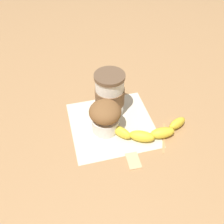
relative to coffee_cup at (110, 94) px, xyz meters
The scene contains 7 objects.
ground_plane 0.09m from the coffee_cup, 23.60° to the right, with size 3.00×3.00×0.00m, color #A87C51.
paper_napkin 0.09m from the coffee_cup, 23.60° to the right, with size 0.24×0.24×0.00m, color beige.
coffee_cup is the anchor object (origin of this frame).
muffin 0.08m from the coffee_cup, 39.30° to the right, with size 0.09×0.09×0.09m.
banana 0.16m from the coffee_cup, 18.40° to the left, with size 0.11×0.21×0.03m.
sugar_packet 0.20m from the coffee_cup, 11.97° to the right, with size 0.05×0.03×0.01m, color #E0B27F.
wooden_stirrer 0.20m from the coffee_cup, 24.42° to the left, with size 0.11×0.01×0.00m, color tan.
Camera 1 is at (0.45, -0.26, 0.55)m, focal length 42.00 mm.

